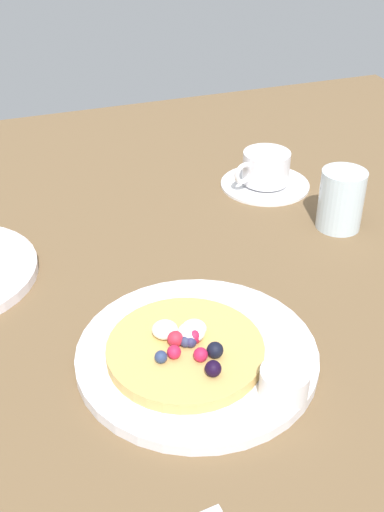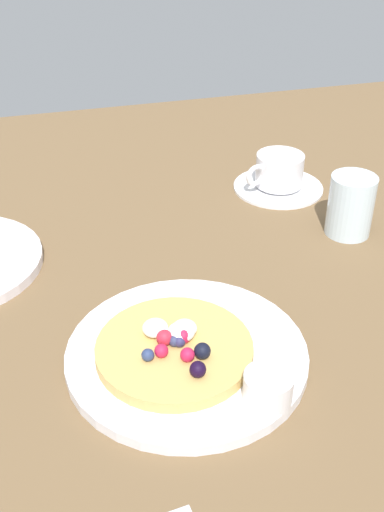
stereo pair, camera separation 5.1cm
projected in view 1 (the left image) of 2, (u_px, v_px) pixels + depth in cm
name	position (u px, v px, depth cm)	size (l,w,h in cm)	color
ground_plane	(153.00, 309.00, 79.45)	(154.73, 136.79, 3.00)	brown
pancake_plate	(197.00, 354.00, 69.23)	(26.54, 26.54, 1.33)	white
pancake_with_berries	(189.00, 348.00, 67.78)	(17.03, 17.03, 3.16)	tan
syrup_ramekin	(284.00, 382.00, 62.52)	(4.98, 4.98, 3.09)	white
coffee_saucer	(265.00, 183.00, 104.27)	(14.61, 14.61, 0.86)	white
coffee_cup	(266.00, 167.00, 102.50)	(10.33, 7.69, 5.08)	white
water_glass	(341.00, 200.00, 91.04)	(6.50, 6.50, 8.93)	silver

